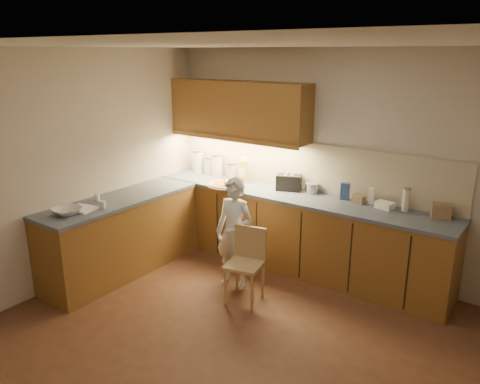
% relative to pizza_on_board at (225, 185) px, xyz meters
% --- Properties ---
extents(room, '(4.54, 4.50, 2.62)m').
position_rel_pizza_on_board_xyz_m(room, '(1.26, -1.51, 0.74)').
color(room, '#502D1B').
rests_on(room, ground).
extents(l_counter, '(3.77, 2.62, 0.92)m').
position_rel_pizza_on_board_xyz_m(l_counter, '(0.34, -0.27, -0.48)').
color(l_counter, brown).
rests_on(l_counter, ground).
extents(backsplash, '(3.75, 0.02, 0.58)m').
position_rel_pizza_on_board_xyz_m(backsplash, '(0.89, 0.47, 0.27)').
color(backsplash, beige).
rests_on(backsplash, l_counter).
extents(upper_cabinets, '(1.95, 0.36, 0.73)m').
position_rel_pizza_on_board_xyz_m(upper_cabinets, '(-0.01, 0.31, 0.91)').
color(upper_cabinets, brown).
rests_on(upper_cabinets, ground).
extents(pizza_on_board, '(0.45, 0.45, 0.18)m').
position_rel_pizza_on_board_xyz_m(pizza_on_board, '(0.00, 0.00, 0.00)').
color(pizza_on_board, '#A17B50').
rests_on(pizza_on_board, l_counter).
extents(child, '(0.47, 0.31, 1.26)m').
position_rel_pizza_on_board_xyz_m(child, '(0.62, -0.64, -0.31)').
color(child, white).
rests_on(child, ground).
extents(wooden_chair, '(0.42, 0.42, 0.79)m').
position_rel_pizza_on_board_xyz_m(wooden_chair, '(0.90, -0.80, -0.48)').
color(wooden_chair, tan).
rests_on(wooden_chair, ground).
extents(mixing_bowl, '(0.30, 0.30, 0.07)m').
position_rel_pizza_on_board_xyz_m(mixing_bowl, '(-0.69, -1.81, 0.02)').
color(mixing_bowl, silver).
rests_on(mixing_bowl, l_counter).
extents(canister_a, '(0.16, 0.16, 0.32)m').
position_rel_pizza_on_board_xyz_m(canister_a, '(-0.71, 0.33, 0.14)').
color(canister_a, white).
rests_on(canister_a, l_counter).
extents(canister_b, '(0.14, 0.14, 0.25)m').
position_rel_pizza_on_board_xyz_m(canister_b, '(-0.55, 0.35, 0.11)').
color(canister_b, silver).
rests_on(canister_b, l_counter).
extents(canister_c, '(0.16, 0.16, 0.30)m').
position_rel_pizza_on_board_xyz_m(canister_c, '(-0.40, 0.35, 0.13)').
color(canister_c, white).
rests_on(canister_c, l_counter).
extents(canister_d, '(0.14, 0.14, 0.23)m').
position_rel_pizza_on_board_xyz_m(canister_d, '(-0.11, 0.31, 0.10)').
color(canister_d, beige).
rests_on(canister_d, l_counter).
extents(oil_jug, '(0.13, 0.12, 0.33)m').
position_rel_pizza_on_board_xyz_m(oil_jug, '(0.07, 0.31, 0.13)').
color(oil_jug, gold).
rests_on(oil_jug, l_counter).
extents(toaster, '(0.34, 0.27, 0.20)m').
position_rel_pizza_on_board_xyz_m(toaster, '(0.75, 0.32, 0.08)').
color(toaster, black).
rests_on(toaster, l_counter).
extents(steel_pot, '(0.16, 0.16, 0.12)m').
position_rel_pizza_on_board_xyz_m(steel_pot, '(1.03, 0.37, 0.04)').
color(steel_pot, '#B7B7BC').
rests_on(steel_pot, l_counter).
extents(blue_box, '(0.11, 0.09, 0.19)m').
position_rel_pizza_on_board_xyz_m(blue_box, '(1.46, 0.37, 0.08)').
color(blue_box, '#2E4C8C').
rests_on(blue_box, l_counter).
extents(card_box_a, '(0.14, 0.11, 0.09)m').
position_rel_pizza_on_board_xyz_m(card_box_a, '(1.64, 0.33, 0.03)').
color(card_box_a, '#977451').
rests_on(card_box_a, l_counter).
extents(white_bottle, '(0.07, 0.07, 0.18)m').
position_rel_pizza_on_board_xyz_m(white_bottle, '(1.76, 0.39, 0.07)').
color(white_bottle, white).
rests_on(white_bottle, l_counter).
extents(flat_pack, '(0.21, 0.17, 0.07)m').
position_rel_pizza_on_board_xyz_m(flat_pack, '(1.94, 0.31, 0.02)').
color(flat_pack, white).
rests_on(flat_pack, l_counter).
extents(tall_jar, '(0.08, 0.08, 0.26)m').
position_rel_pizza_on_board_xyz_m(tall_jar, '(2.15, 0.36, 0.11)').
color(tall_jar, white).
rests_on(tall_jar, l_counter).
extents(card_box_b, '(0.22, 0.20, 0.15)m').
position_rel_pizza_on_board_xyz_m(card_box_b, '(2.51, 0.36, 0.05)').
color(card_box_b, '#987251').
rests_on(card_box_b, l_counter).
extents(dough_cloth, '(0.33, 0.28, 0.02)m').
position_rel_pizza_on_board_xyz_m(dough_cloth, '(-0.69, -1.63, -0.01)').
color(dough_cloth, white).
rests_on(dough_cloth, l_counter).
extents(spice_jar_a, '(0.06, 0.06, 0.08)m').
position_rel_pizza_on_board_xyz_m(spice_jar_a, '(-0.81, -1.33, 0.02)').
color(spice_jar_a, silver).
rests_on(spice_jar_a, l_counter).
extents(spice_jar_b, '(0.06, 0.06, 0.08)m').
position_rel_pizza_on_board_xyz_m(spice_jar_b, '(-0.55, -1.46, 0.02)').
color(spice_jar_b, silver).
rests_on(spice_jar_b, l_counter).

